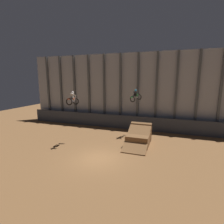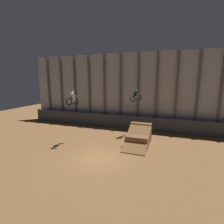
% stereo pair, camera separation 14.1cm
% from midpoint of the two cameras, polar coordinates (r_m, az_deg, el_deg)
% --- Properties ---
extents(ground_plane, '(60.00, 60.00, 0.00)m').
position_cam_midpoint_polar(ground_plane, '(16.16, -4.54, -14.96)').
color(ground_plane, brown).
extents(arena_back_wall, '(32.00, 0.40, 10.59)m').
position_cam_midpoint_polar(arena_back_wall, '(25.32, 5.88, 6.84)').
color(arena_back_wall, '#A3A8B2').
rests_on(arena_back_wall, ground_plane).
extents(lower_barrier, '(31.36, 0.20, 1.91)m').
position_cam_midpoint_polar(lower_barrier, '(24.84, 5.02, -3.37)').
color(lower_barrier, '#383D47').
rests_on(lower_barrier, ground_plane).
extents(dirt_ramp, '(2.37, 4.53, 2.17)m').
position_cam_midpoint_polar(dirt_ramp, '(19.53, 8.99, -8.09)').
color(dirt_ramp, brown).
rests_on(dirt_ramp, ground_plane).
extents(rider_bike_left_air, '(0.82, 1.76, 1.51)m').
position_cam_midpoint_polar(rider_bike_left_air, '(18.84, -12.57, 4.07)').
color(rider_bike_left_air, black).
extents(rider_bike_right_air, '(1.28, 1.83, 1.53)m').
position_cam_midpoint_polar(rider_bike_right_air, '(21.44, 7.95, 5.12)').
color(rider_bike_right_air, black).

